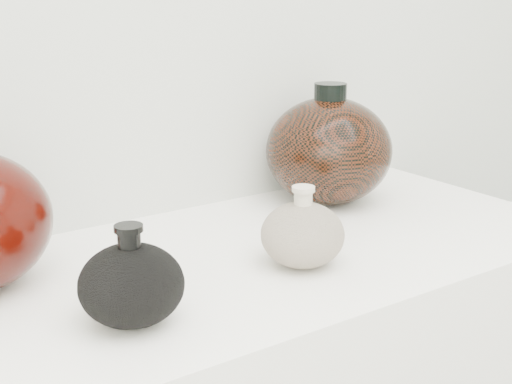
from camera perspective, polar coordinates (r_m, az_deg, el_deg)
black_gourd_vase at (r=0.86m, az=-9.93°, el=-7.27°), size 0.16×0.16×0.12m
cream_gourd_vase at (r=1.02m, az=3.74°, el=-3.38°), size 0.15×0.15×0.12m
right_round_pot at (r=1.31m, az=5.83°, el=3.34°), size 0.30×0.30×0.22m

